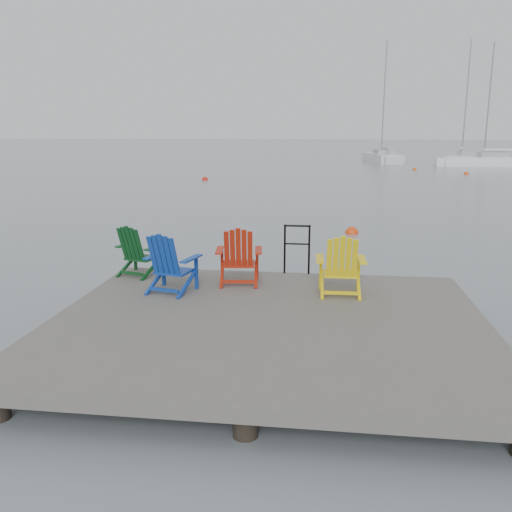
# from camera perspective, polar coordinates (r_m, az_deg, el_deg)

# --- Properties ---
(ground) EXTENTS (400.00, 400.00, 0.00)m
(ground) POSITION_cam_1_polar(r_m,az_deg,el_deg) (7.77, 1.31, -9.98)
(ground) COLOR slate
(ground) RESTS_ON ground
(dock) EXTENTS (6.00, 5.00, 1.40)m
(dock) POSITION_cam_1_polar(r_m,az_deg,el_deg) (7.64, 1.33, -7.58)
(dock) COLOR #302D2B
(dock) RESTS_ON ground
(handrail) EXTENTS (0.48, 0.04, 0.90)m
(handrail) POSITION_cam_1_polar(r_m,az_deg,el_deg) (9.78, 4.33, 1.23)
(handrail) COLOR black
(handrail) RESTS_ON dock
(chair_green) EXTENTS (0.86, 0.82, 0.91)m
(chair_green) POSITION_cam_1_polar(r_m,az_deg,el_deg) (9.87, -12.37, 0.58)
(chair_green) COLOR #0A3915
(chair_green) RESTS_ON dock
(chair_blue) EXTENTS (0.89, 0.84, 0.97)m
(chair_blue) POSITION_cam_1_polar(r_m,az_deg,el_deg) (8.73, -9.07, -0.69)
(chair_blue) COLOR navy
(chair_blue) RESTS_ON dock
(chair_red) EXTENTS (0.84, 0.79, 0.98)m
(chair_red) POSITION_cam_1_polar(r_m,az_deg,el_deg) (9.10, -1.82, 0.05)
(chair_red) COLOR #A11E0B
(chair_red) RESTS_ON dock
(chair_yellow) EXTENTS (0.79, 0.73, 0.97)m
(chair_yellow) POSITION_cam_1_polar(r_m,az_deg,el_deg) (8.58, 8.94, -0.93)
(chair_yellow) COLOR yellow
(chair_yellow) RESTS_ON dock
(sailboat_near) EXTENTS (3.42, 8.88, 11.92)m
(sailboat_near) POSITION_cam_1_polar(r_m,az_deg,el_deg) (56.74, 13.13, 9.99)
(sailboat_near) COLOR silver
(sailboat_near) RESTS_ON ground
(sailboat_mid) EXTENTS (4.21, 8.82, 11.77)m
(sailboat_mid) POSITION_cam_1_polar(r_m,az_deg,el_deg) (57.38, 20.80, 9.52)
(sailboat_mid) COLOR silver
(sailboat_mid) RESTS_ON ground
(sailboat_far) EXTENTS (7.63, 2.20, 10.56)m
(sailboat_far) POSITION_cam_1_polar(r_m,az_deg,el_deg) (52.22, 23.24, 9.05)
(sailboat_far) COLOR white
(sailboat_far) RESTS_ON ground
(buoy_a) EXTENTS (0.40, 0.40, 0.40)m
(buoy_a) POSITION_cam_1_polar(r_m,az_deg,el_deg) (16.73, 10.05, 2.38)
(buoy_a) COLOR red
(buoy_a) RESTS_ON ground
(buoy_b) EXTENTS (0.40, 0.40, 0.40)m
(buoy_b) POSITION_cam_1_polar(r_m,az_deg,el_deg) (34.85, -5.39, 7.98)
(buoy_b) COLOR red
(buoy_b) RESTS_ON ground
(buoy_c) EXTENTS (0.37, 0.37, 0.37)m
(buoy_c) POSITION_cam_1_polar(r_m,az_deg,el_deg) (42.20, 21.26, 8.04)
(buoy_c) COLOR #DF460D
(buoy_c) RESTS_ON ground
(buoy_d) EXTENTS (0.33, 0.33, 0.33)m
(buoy_d) POSITION_cam_1_polar(r_m,az_deg,el_deg) (45.56, 16.34, 8.70)
(buoy_d) COLOR #CE480C
(buoy_d) RESTS_ON ground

